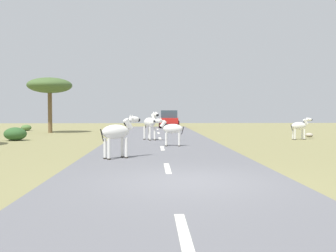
# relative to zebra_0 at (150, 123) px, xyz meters

# --- Properties ---
(ground_plane) EXTENTS (90.00, 90.00, 0.00)m
(ground_plane) POSITION_rel_zebra_0_xyz_m (0.99, -12.86, -1.05)
(ground_plane) COLOR olive
(road) EXTENTS (6.00, 64.00, 0.05)m
(road) POSITION_rel_zebra_0_xyz_m (0.58, -12.86, -1.02)
(road) COLOR slate
(road) RESTS_ON ground_plane
(lane_markings) EXTENTS (0.16, 56.00, 0.01)m
(lane_markings) POSITION_rel_zebra_0_xyz_m (0.58, -13.86, -0.99)
(lane_markings) COLOR silver
(lane_markings) RESTS_ON road
(zebra_0) EXTENTS (1.03, 1.65, 1.67)m
(zebra_0) POSITION_rel_zebra_0_xyz_m (0.00, 0.00, 0.00)
(zebra_0) COLOR silver
(zebra_0) RESTS_ON road
(zebra_1) EXTENTS (1.46, 0.47, 1.37)m
(zebra_1) POSITION_rel_zebra_0_xyz_m (1.02, -3.81, -0.18)
(zebra_1) COLOR silver
(zebra_1) RESTS_ON road
(zebra_2) EXTENTS (1.44, 0.54, 1.37)m
(zebra_2) POSITION_rel_zebra_0_xyz_m (9.01, 0.67, -0.23)
(zebra_2) COLOR silver
(zebra_2) RESTS_ON ground_plane
(zebra_3) EXTENTS (1.44, 1.15, 1.55)m
(zebra_3) POSITION_rel_zebra_0_xyz_m (-1.08, -8.45, -0.07)
(zebra_3) COLOR silver
(zebra_3) RESTS_ON road
(car_0) EXTENTS (2.19, 4.42, 1.74)m
(car_0) POSITION_rel_zebra_0_xyz_m (1.81, 16.92, -0.20)
(car_0) COLOR red
(car_0) RESTS_ON road
(tree_0) EXTENTS (3.48, 3.48, 4.36)m
(tree_0) POSITION_rel_zebra_0_xyz_m (-7.98, 8.55, 2.65)
(tree_0) COLOR brown
(tree_0) RESTS_ON ground_plane
(bush_1) EXTENTS (0.88, 0.79, 0.53)m
(bush_1) POSITION_rel_zebra_0_xyz_m (-10.93, 11.83, -0.78)
(bush_1) COLOR #4C7038
(bush_1) RESTS_ON ground_plane
(bush_2) EXTENTS (1.29, 1.16, 0.77)m
(bush_2) POSITION_rel_zebra_0_xyz_m (-7.89, 0.62, -0.66)
(bush_2) COLOR #2D5628
(bush_2) RESTS_ON ground_plane
(rock_0) EXTENTS (0.50, 0.51, 0.28)m
(rock_0) POSITION_rel_zebra_0_xyz_m (10.49, 2.85, -0.91)
(rock_0) COLOR #A89E8C
(rock_0) RESTS_ON ground_plane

